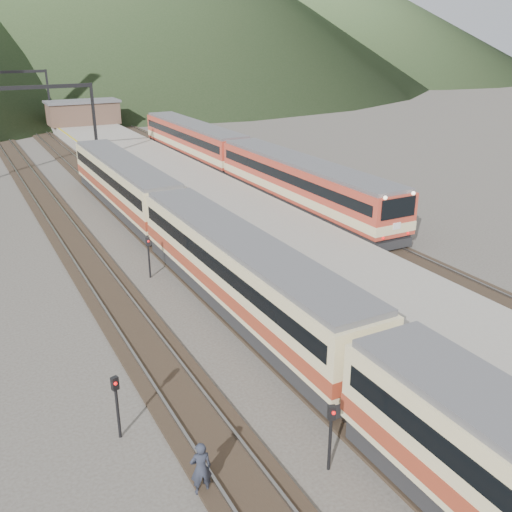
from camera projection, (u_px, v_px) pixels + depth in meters
track_main at (124, 206)px, 43.12m from camera, size 2.60×200.00×0.23m
track_far at (55, 216)px, 40.91m from camera, size 2.60×200.00×0.23m
track_second at (257, 188)px, 48.18m from camera, size 2.60×200.00×0.23m
platform at (202, 198)px, 43.79m from camera, size 8.00×100.00×1.00m
gantry_near at (42, 112)px, 52.18m from camera, size 9.55×0.25×8.00m
gantry_far at (10, 90)px, 72.70m from camera, size 9.55×0.25×8.00m
station_shed at (83, 112)px, 75.88m from camera, size 9.40×4.40×3.10m
main_train at (240, 273)px, 26.33m from camera, size 2.76×56.75×3.37m
second_train at (239, 157)px, 50.32m from camera, size 3.04×41.40×3.71m
short_signal_a at (331, 429)px, 16.64m from camera, size 0.26×0.23×2.27m
short_signal_b at (149, 252)px, 30.17m from camera, size 0.27×0.24×2.27m
short_signal_c at (116, 399)px, 18.01m from camera, size 0.26×0.22×2.27m
worker at (201, 468)px, 16.00m from camera, size 0.68×0.50×1.71m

